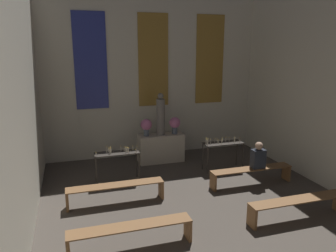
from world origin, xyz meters
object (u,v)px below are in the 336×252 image
Objects in this scene: flower_vase_left at (146,126)px; statue at (161,116)px; flower_vase_right at (175,124)px; person_seated at (258,156)px; altar at (161,148)px; pew_third_right at (298,204)px; pew_back_left at (116,189)px; candle_rack_left at (117,157)px; pew_third_left at (131,231)px; pew_back_right at (251,172)px; candle_rack_right at (223,146)px.

statue is at bearing 0.00° from flower_vase_left.
flower_vase_right is 0.75× the size of person_seated.
pew_third_right is (1.84, -4.45, -0.10)m from altar.
pew_back_left is 3.20× the size of person_seated.
candle_rack_left is at bearing 79.60° from pew_back_left.
pew_third_left is (-1.84, -4.45, -1.19)m from statue.
altar is at bearing 180.00° from flower_vase_right.
person_seated reaches higher than pew_back_right.
pew_back_left is at bearing -159.69° from candle_rack_right.
flower_vase_left is (-0.48, 0.00, -0.30)m from statue.
pew_back_left is at bearing 90.00° from pew_third_left.
person_seated is (2.03, -2.53, -0.75)m from statue.
pew_back_right is at bearing -53.94° from statue.
pew_third_left is at bearing -137.14° from candle_rack_right.
person_seated is (3.87, 0.00, 0.44)m from pew_back_left.
flower_vase_right reaches higher than pew_back_right.
pew_third_left is 1.00× the size of pew_back_left.
flower_vase_left is 0.23× the size of pew_back_right.
statue reaches higher than pew_third_left.
flower_vase_right is 0.23× the size of pew_third_left.
pew_third_left is 1.00× the size of pew_back_right.
flower_vase_left is at bearing 72.94° from pew_third_left.
pew_third_left and pew_back_left have the same top height.
flower_vase_right is 4.74m from pew_third_right.
pew_back_right is (0.00, 1.92, 0.00)m from pew_third_right.
candle_rack_left is 0.53× the size of pew_third_left.
person_seated is at bearing 26.43° from pew_third_left.
flower_vase_left is 0.23× the size of pew_third_left.
person_seated reaches higher than candle_rack_left.
statue reaches higher than flower_vase_left.
flower_vase_right reaches higher than candle_rack_right.
person_seated is (2.03, -2.53, 0.34)m from altar.
candle_rack_right is at bearing -38.01° from altar.
pew_third_right is at bearing -42.81° from candle_rack_left.
pew_back_right is (1.84, -2.53, -1.19)m from statue.
pew_third_left is 3.20× the size of person_seated.
altar is 0.63× the size of pew_third_right.
pew_third_left is (-0.23, -3.20, -0.38)m from candle_rack_left.
pew_third_right is 1.00× the size of pew_back_left.
flower_vase_right is (0.95, 0.00, 0.00)m from flower_vase_left.
pew_back_right is (3.69, 0.00, 0.00)m from pew_back_left.
candle_rack_right is at bearing -48.00° from flower_vase_right.
flower_vase_left is 0.95m from flower_vase_right.
candle_rack_right is 0.53× the size of pew_back_left.
pew_back_right is (1.37, -2.53, -0.89)m from flower_vase_right.
pew_back_left is at bearing -180.00° from person_seated.
candle_rack_right is (3.21, 0.00, -0.00)m from candle_rack_left.
candle_rack_left is at bearing -142.02° from altar.
altar is at bearing 37.98° from candle_rack_left.
flower_vase_left is 3.01m from pew_back_left.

